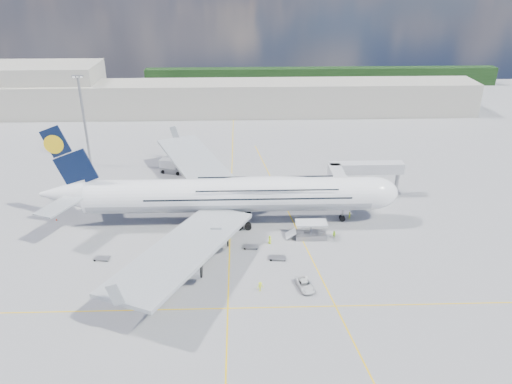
{
  "coord_description": "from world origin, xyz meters",
  "views": [
    {
      "loc": [
        2.55,
        -87.55,
        53.45
      ],
      "look_at": [
        5.66,
        8.0,
        8.36
      ],
      "focal_mm": 35.0,
      "sensor_mm": 36.0,
      "label": 1
    }
  ],
  "objects_px": {
    "light_mast": "(84,120)",
    "cargo_loader": "(310,232)",
    "dolly_row_a": "(128,278)",
    "cone_nose": "(386,205)",
    "crew_van": "(270,240)",
    "service_van": "(305,285)",
    "cone_wing_left_inner": "(181,192)",
    "dolly_row_b": "(162,272)",
    "cone_tail": "(56,219)",
    "crew_loader": "(334,234)",
    "airliner": "(231,195)",
    "dolly_nose_far": "(277,257)",
    "baggage_tug": "(160,263)",
    "cone_wing_right_outer": "(154,266)",
    "catering_truck_inner": "(197,195)",
    "crew_nose": "(350,215)",
    "crew_wing": "(170,245)",
    "cone_wing_right_inner": "(152,260)",
    "dolly_nose_near": "(251,246)",
    "dolly_row_c": "(202,241)",
    "cone_wing_left_outer": "(188,184)",
    "dolly_back": "(102,258)",
    "crew_tug": "(260,287)",
    "jet_bridge": "(355,173)",
    "catering_truck_outer": "(172,167)"
  },
  "relations": [
    {
      "from": "service_van",
      "to": "cone_wing_right_inner",
      "type": "height_order",
      "value": "service_van"
    },
    {
      "from": "dolly_row_b",
      "to": "baggage_tug",
      "type": "xyz_separation_m",
      "value": [
        -0.99,
        3.56,
        -0.42
      ]
    },
    {
      "from": "crew_tug",
      "to": "cone_tail",
      "type": "height_order",
      "value": "crew_tug"
    },
    {
      "from": "dolly_row_a",
      "to": "crew_van",
      "type": "height_order",
      "value": "dolly_row_a"
    },
    {
      "from": "light_mast",
      "to": "crew_loader",
      "type": "relative_size",
      "value": 15.4
    },
    {
      "from": "dolly_row_b",
      "to": "cone_tail",
      "type": "relative_size",
      "value": 6.74
    },
    {
      "from": "airliner",
      "to": "dolly_nose_near",
      "type": "bearing_deg",
      "value": -69.59
    },
    {
      "from": "dolly_nose_far",
      "to": "crew_tug",
      "type": "xyz_separation_m",
      "value": [
        -3.78,
        -10.18,
        0.56
      ]
    },
    {
      "from": "service_van",
      "to": "cone_wing_left_inner",
      "type": "bearing_deg",
      "value": 110.04
    },
    {
      "from": "light_mast",
      "to": "catering_truck_outer",
      "type": "xyz_separation_m",
      "value": [
        23.74,
        -6.35,
        -11.36
      ]
    },
    {
      "from": "crew_loader",
      "to": "crew_van",
      "type": "xyz_separation_m",
      "value": [
        -13.63,
        -1.86,
        0.08
      ]
    },
    {
      "from": "jet_bridge",
      "to": "dolly_nose_near",
      "type": "xyz_separation_m",
      "value": [
        -25.5,
        -21.82,
        -6.51
      ]
    },
    {
      "from": "catering_truck_inner",
      "to": "dolly_nose_near",
      "type": "bearing_deg",
      "value": -46.11
    },
    {
      "from": "cone_tail",
      "to": "cone_wing_left_inner",
      "type": "bearing_deg",
      "value": 27.38
    },
    {
      "from": "light_mast",
      "to": "cone_wing_right_outer",
      "type": "bearing_deg",
      "value": -63.7
    },
    {
      "from": "baggage_tug",
      "to": "cone_wing_right_outer",
      "type": "xyz_separation_m",
      "value": [
        -0.97,
        -0.43,
        -0.38
      ]
    },
    {
      "from": "dolly_row_b",
      "to": "light_mast",
      "type": "bearing_deg",
      "value": 106.89
    },
    {
      "from": "dolly_back",
      "to": "dolly_nose_far",
      "type": "bearing_deg",
      "value": 6.9
    },
    {
      "from": "crew_van",
      "to": "cone_tail",
      "type": "bearing_deg",
      "value": 50.9
    },
    {
      "from": "cone_wing_left_outer",
      "to": "dolly_row_a",
      "type": "bearing_deg",
      "value": -99.13
    },
    {
      "from": "dolly_row_c",
      "to": "dolly_nose_near",
      "type": "xyz_separation_m",
      "value": [
        10.08,
        -2.22,
        -0.04
      ]
    },
    {
      "from": "catering_truck_inner",
      "to": "crew_van",
      "type": "bearing_deg",
      "value": -36.69
    },
    {
      "from": "dolly_row_a",
      "to": "cone_nose",
      "type": "xyz_separation_m",
      "value": [
        54.87,
        29.21,
        -0.77
      ]
    },
    {
      "from": "cargo_loader",
      "to": "dolly_nose_near",
      "type": "height_order",
      "value": "cargo_loader"
    },
    {
      "from": "baggage_tug",
      "to": "crew_wing",
      "type": "relative_size",
      "value": 1.42
    },
    {
      "from": "baggage_tug",
      "to": "cone_nose",
      "type": "relative_size",
      "value": 5.14
    },
    {
      "from": "dolly_row_b",
      "to": "crew_loader",
      "type": "height_order",
      "value": "dolly_row_b"
    },
    {
      "from": "cone_wing_right_outer",
      "to": "crew_loader",
      "type": "bearing_deg",
      "value": 15.22
    },
    {
      "from": "dolly_row_a",
      "to": "dolly_nose_far",
      "type": "bearing_deg",
      "value": 6.14
    },
    {
      "from": "crew_van",
      "to": "cone_tail",
      "type": "distance_m",
      "value": 48.66
    },
    {
      "from": "light_mast",
      "to": "dolly_row_b",
      "type": "bearing_deg",
      "value": -63.36
    },
    {
      "from": "airliner",
      "to": "crew_van",
      "type": "relative_size",
      "value": 43.61
    },
    {
      "from": "dolly_back",
      "to": "crew_van",
      "type": "distance_m",
      "value": 33.48
    },
    {
      "from": "cone_wing_right_inner",
      "to": "cone_wing_left_outer",
      "type": "bearing_deg",
      "value": 83.79
    },
    {
      "from": "light_mast",
      "to": "cone_nose",
      "type": "distance_m",
      "value": 82.71
    },
    {
      "from": "dolly_row_b",
      "to": "catering_truck_inner",
      "type": "height_order",
      "value": "catering_truck_inner"
    },
    {
      "from": "light_mast",
      "to": "cargo_loader",
      "type": "bearing_deg",
      "value": -36.54
    },
    {
      "from": "crew_nose",
      "to": "cone_wing_right_outer",
      "type": "bearing_deg",
      "value": 162.29
    },
    {
      "from": "cone_tail",
      "to": "cone_wing_right_inner",
      "type": "bearing_deg",
      "value": -35.73
    },
    {
      "from": "dolly_row_c",
      "to": "crew_van",
      "type": "relative_size",
      "value": 1.88
    },
    {
      "from": "jet_bridge",
      "to": "dolly_row_c",
      "type": "distance_m",
      "value": 41.13
    },
    {
      "from": "catering_truck_inner",
      "to": "crew_van",
      "type": "xyz_separation_m",
      "value": [
        16.29,
        -19.77,
        -0.93
      ]
    },
    {
      "from": "crew_van",
      "to": "cone_wing_left_inner",
      "type": "bearing_deg",
      "value": 14.28
    },
    {
      "from": "cone_nose",
      "to": "cone_wing_right_inner",
      "type": "distance_m",
      "value": 56.4
    },
    {
      "from": "cone_wing_left_outer",
      "to": "cone_tail",
      "type": "distance_m",
      "value": 33.41
    },
    {
      "from": "service_van",
      "to": "cone_nose",
      "type": "xyz_separation_m",
      "value": [
        23.17,
        32.01,
        -0.45
      ]
    },
    {
      "from": "dolly_row_c",
      "to": "crew_loader",
      "type": "xyz_separation_m",
      "value": [
        27.64,
        1.22,
        0.45
      ]
    },
    {
      "from": "baggage_tug",
      "to": "catering_truck_outer",
      "type": "height_order",
      "value": "catering_truck_outer"
    },
    {
      "from": "dolly_row_b",
      "to": "dolly_nose_near",
      "type": "height_order",
      "value": "dolly_row_b"
    },
    {
      "from": "airliner",
      "to": "dolly_nose_far",
      "type": "relative_size",
      "value": 22.42
    }
  ]
}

